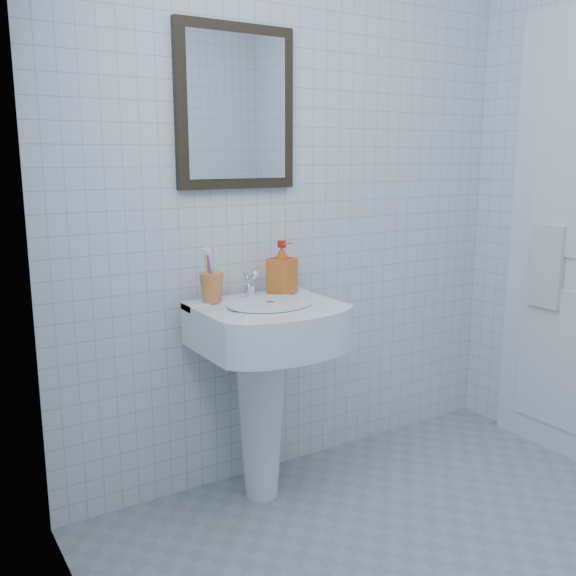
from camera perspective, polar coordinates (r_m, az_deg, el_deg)
wall_back at (r=2.74m, az=1.00°, el=9.22°), size 2.20×0.02×2.50m
wall_left at (r=1.17m, az=-12.17°, el=5.64°), size 0.02×2.40×2.50m
washbasin at (r=2.53m, az=-2.20°, el=-7.06°), size 0.54×0.39×0.83m
faucet at (r=2.53m, az=-3.36°, el=0.17°), size 0.04×0.10×0.11m
toothbrush_cup at (r=2.46m, az=-6.79°, el=0.06°), size 0.12×0.12×0.11m
soap_dispenser at (r=2.59m, az=-0.55°, el=1.85°), size 0.13×0.13×0.21m
wall_mirror at (r=2.58m, az=-4.64°, el=15.71°), size 0.50×0.04×0.62m
towel_ring at (r=3.15m, az=22.46°, el=5.02°), size 0.01×0.18×0.18m
hand_towel at (r=3.16m, az=22.00°, el=1.77°), size 0.03×0.16×0.38m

